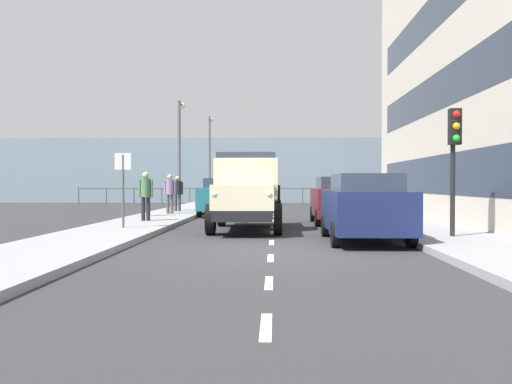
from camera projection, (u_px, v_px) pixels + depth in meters
ground_plane at (273, 224)px, 19.71m from camera, size 80.00×80.00×0.00m
sidewalk_left at (400, 222)px, 19.54m from camera, size 2.63×38.19×0.15m
sidewalk_right at (147, 222)px, 19.88m from camera, size 2.63×38.19×0.15m
road_centreline_markings at (273, 224)px, 19.91m from camera, size 0.12×35.04×0.01m
sea_horizon at (274, 170)px, 41.75m from camera, size 80.00×0.80×5.00m
seawall_railing at (274, 192)px, 38.18m from camera, size 28.08×0.08×1.20m
truck_vintage_cream at (247, 193)px, 16.78m from camera, size 2.17×5.64×2.43m
car_navy_kerbside_near at (364, 207)px, 13.72m from camera, size 1.93×4.21×1.72m
car_maroon_kerbside_1 at (337, 200)px, 19.77m from camera, size 1.79×4.15×1.72m
car_teal_oppositeside_0 at (223, 196)px, 24.99m from camera, size 1.97×4.34×1.72m
pedestrian_couple_a at (146, 192)px, 19.34m from camera, size 0.53×0.34×1.74m
pedestrian_couple_b at (146, 190)px, 22.21m from camera, size 0.53×0.34×1.78m
pedestrian_near_railing at (170, 190)px, 23.95m from camera, size 0.53×0.34×1.74m
pedestrian_in_dark_coat at (178, 191)px, 25.98m from camera, size 0.53×0.34×1.69m
traffic_light_near at (454, 144)px, 13.53m from camera, size 0.28×0.41×3.20m
lamp_post_promenade at (180, 144)px, 27.63m from camera, size 0.32×1.14×5.56m
lamp_post_far at (210, 151)px, 38.07m from camera, size 0.32×1.14×6.05m
street_sign at (123, 177)px, 16.29m from camera, size 0.50×0.07×2.25m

